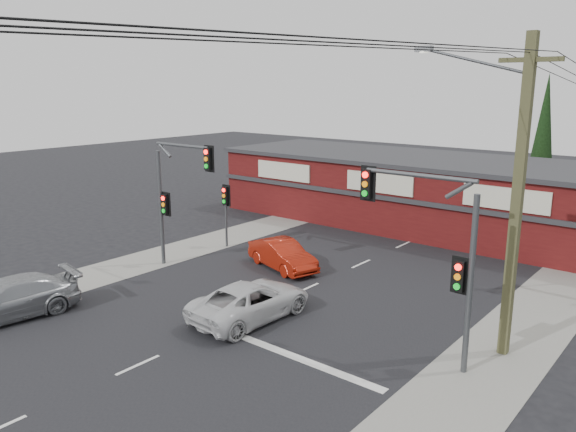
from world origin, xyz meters
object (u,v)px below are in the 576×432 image
Objects in this scene: silver_suv at (8,299)px; utility_pole at (513,189)px; shop_building at (427,192)px; white_suv at (251,301)px; red_sedan at (282,255)px.

silver_suv is 0.51× the size of utility_pole.
shop_building is (5.75, 22.79, 1.40)m from silver_suv.
red_sedan is (-2.80, 5.20, -0.01)m from white_suv.
red_sedan is 12.07m from utility_pole.
utility_pole is at bearing -156.51° from white_suv.
white_suv is 5.90m from red_sedan.
shop_building reaches higher than red_sedan.
red_sedan is 0.15× the size of shop_building.
white_suv is 0.98× the size of silver_suv.
utility_pole reaches higher than white_suv.
silver_suv is at bearing -104.16° from shop_building.
shop_building reaches higher than white_suv.
white_suv is at bearing -85.83° from shop_building.
red_sedan is (4.20, 10.88, -0.06)m from silver_suv.
silver_suv is at bearing 41.61° from white_suv.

